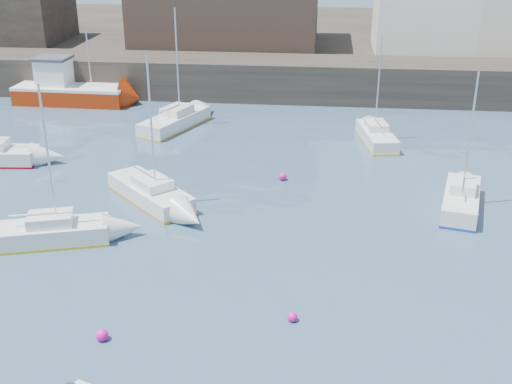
# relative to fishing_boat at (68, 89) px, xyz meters

# --- Properties ---
(quay_wall) EXTENTS (90.00, 5.00, 3.00)m
(quay_wall) POSITION_rel_fishing_boat_xyz_m (16.70, 3.49, 0.40)
(quay_wall) COLOR #28231E
(quay_wall) RESTS_ON ground
(land_strip) EXTENTS (90.00, 32.00, 2.80)m
(land_strip) POSITION_rel_fishing_boat_xyz_m (16.70, 21.49, 0.30)
(land_strip) COLOR #28231E
(land_strip) RESTS_ON ground
(fishing_boat) EXTENTS (8.63, 3.42, 5.67)m
(fishing_boat) POSITION_rel_fishing_boat_xyz_m (0.00, 0.00, 0.00)
(fishing_boat) COLOR #9C2607
(fishing_boat) RESTS_ON ground
(sailboat_a) EXTENTS (5.75, 3.26, 7.13)m
(sailboat_a) POSITION_rel_fishing_boat_xyz_m (7.77, -22.70, -0.59)
(sailboat_a) COLOR white
(sailboat_a) RESTS_ON ground
(sailboat_b) EXTENTS (5.40, 5.45, 7.48)m
(sailboat_b) POSITION_rel_fishing_boat_xyz_m (11.15, -17.76, -0.61)
(sailboat_b) COLOR white
(sailboat_b) RESTS_ON ground
(sailboat_c) EXTENTS (2.75, 5.35, 6.74)m
(sailboat_c) POSITION_rel_fishing_boat_xyz_m (26.59, -17.03, -0.58)
(sailboat_c) COLOR white
(sailboat_c) RESTS_ON ground
(sailboat_f) EXTENTS (2.52, 5.36, 6.70)m
(sailboat_f) POSITION_rel_fishing_boat_xyz_m (23.09, -7.19, -0.62)
(sailboat_f) COLOR white
(sailboat_f) RESTS_ON ground
(sailboat_h) EXTENTS (4.14, 6.44, 7.91)m
(sailboat_h) POSITION_rel_fishing_boat_xyz_m (9.62, -5.48, -0.58)
(sailboat_h) COLOR white
(sailboat_h) RESTS_ON ground
(buoy_near) EXTENTS (0.44, 0.44, 0.44)m
(buoy_near) POSITION_rel_fishing_boat_xyz_m (12.50, -29.32, -1.10)
(buoy_near) COLOR #FA0FA2
(buoy_near) RESTS_ON ground
(buoy_mid) EXTENTS (0.37, 0.37, 0.37)m
(buoy_mid) POSITION_rel_fishing_boat_xyz_m (18.87, -27.50, -1.10)
(buoy_mid) COLOR #FA0FA2
(buoy_mid) RESTS_ON ground
(buoy_far) EXTENTS (0.44, 0.44, 0.44)m
(buoy_far) POSITION_rel_fishing_boat_xyz_m (17.59, -14.19, -1.10)
(buoy_far) COLOR #FA0FA2
(buoy_far) RESTS_ON ground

